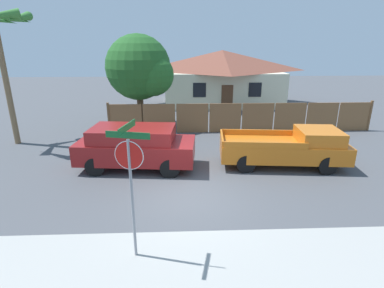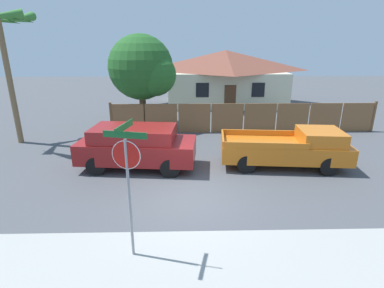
{
  "view_description": "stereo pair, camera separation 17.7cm",
  "coord_description": "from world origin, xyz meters",
  "px_view_note": "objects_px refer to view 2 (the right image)",
  "views": [
    {
      "loc": [
        -0.25,
        -9.22,
        5.04
      ],
      "look_at": [
        0.18,
        0.99,
        1.6
      ],
      "focal_mm": 28.0,
      "sensor_mm": 36.0,
      "label": 1
    },
    {
      "loc": [
        -0.07,
        -9.22,
        5.04
      ],
      "look_at": [
        0.18,
        0.99,
        1.6
      ],
      "focal_mm": 28.0,
      "sensor_mm": 36.0,
      "label": 2
    }
  ],
  "objects_px": {
    "oak_tree": "(144,69)",
    "palm_tree": "(0,30)",
    "stop_sign": "(127,169)",
    "orange_pickup": "(289,148)",
    "red_suv": "(137,146)",
    "house": "(225,76)"
  },
  "relations": [
    {
      "from": "house",
      "to": "red_suv",
      "type": "bearing_deg",
      "value": -110.88
    },
    {
      "from": "palm_tree",
      "to": "orange_pickup",
      "type": "bearing_deg",
      "value": -15.28
    },
    {
      "from": "palm_tree",
      "to": "stop_sign",
      "type": "relative_size",
      "value": 1.93
    },
    {
      "from": "orange_pickup",
      "to": "stop_sign",
      "type": "distance_m",
      "value": 8.14
    },
    {
      "from": "oak_tree",
      "to": "orange_pickup",
      "type": "bearing_deg",
      "value": -44.0
    },
    {
      "from": "red_suv",
      "to": "palm_tree",
      "type": "bearing_deg",
      "value": 157.57
    },
    {
      "from": "red_suv",
      "to": "orange_pickup",
      "type": "relative_size",
      "value": 0.92
    },
    {
      "from": "orange_pickup",
      "to": "stop_sign",
      "type": "bearing_deg",
      "value": -130.37
    },
    {
      "from": "stop_sign",
      "to": "house",
      "type": "bearing_deg",
      "value": 89.43
    },
    {
      "from": "orange_pickup",
      "to": "oak_tree",
      "type": "bearing_deg",
      "value": 141.51
    },
    {
      "from": "house",
      "to": "red_suv",
      "type": "xyz_separation_m",
      "value": [
        -5.57,
        -14.6,
        -1.35
      ]
    },
    {
      "from": "red_suv",
      "to": "stop_sign",
      "type": "distance_m",
      "value": 5.8
    },
    {
      "from": "oak_tree",
      "to": "palm_tree",
      "type": "relative_size",
      "value": 0.86
    },
    {
      "from": "stop_sign",
      "to": "red_suv",
      "type": "bearing_deg",
      "value": 110.19
    },
    {
      "from": "palm_tree",
      "to": "orange_pickup",
      "type": "distance_m",
      "value": 14.54
    },
    {
      "from": "stop_sign",
      "to": "oak_tree",
      "type": "bearing_deg",
      "value": 108.19
    },
    {
      "from": "palm_tree",
      "to": "stop_sign",
      "type": "bearing_deg",
      "value": -50.85
    },
    {
      "from": "palm_tree",
      "to": "orange_pickup",
      "type": "xyz_separation_m",
      "value": [
        13.23,
        -3.61,
        -4.84
      ]
    },
    {
      "from": "house",
      "to": "orange_pickup",
      "type": "relative_size",
      "value": 1.91
    },
    {
      "from": "palm_tree",
      "to": "oak_tree",
      "type": "bearing_deg",
      "value": 25.34
    },
    {
      "from": "house",
      "to": "oak_tree",
      "type": "height_order",
      "value": "oak_tree"
    },
    {
      "from": "red_suv",
      "to": "orange_pickup",
      "type": "xyz_separation_m",
      "value": [
        6.46,
        -0.02,
        -0.16
      ]
    }
  ]
}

